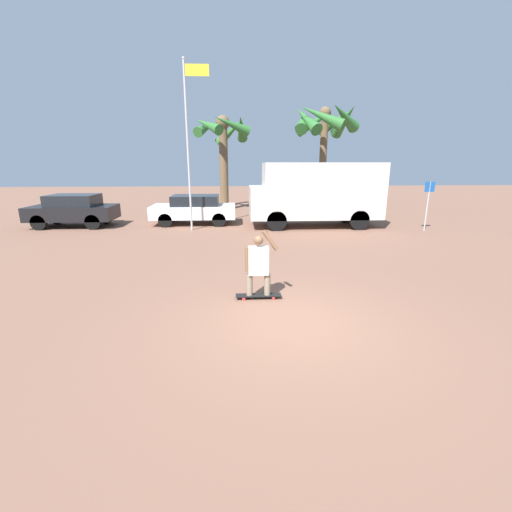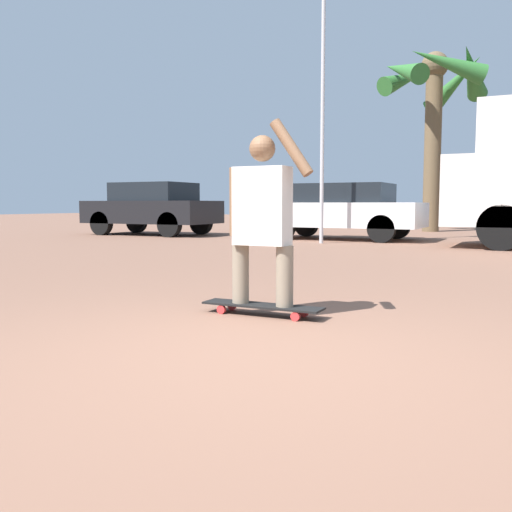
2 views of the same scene
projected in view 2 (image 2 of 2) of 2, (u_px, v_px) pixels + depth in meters
ground_plane at (261, 364)px, 3.27m from camera, size 80.00×80.00×0.00m
skateboard at (262, 306)px, 4.69m from camera, size 1.03×0.23×0.09m
person_skateboarder at (262, 212)px, 4.62m from camera, size 0.73×0.22×1.50m
parked_car_white at (342, 210)px, 14.67m from camera, size 4.11×1.88×1.43m
parked_car_black at (152, 207)px, 16.83m from camera, size 3.89×1.86×1.53m
palm_tree_center_background at (435, 90)px, 18.39m from camera, size 3.64×3.66×5.91m
flagpole at (326, 66)px, 12.85m from camera, size 1.08×0.12×7.12m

